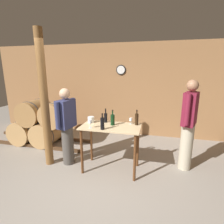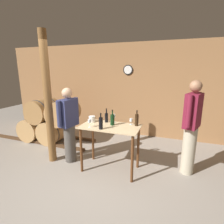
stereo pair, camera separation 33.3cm
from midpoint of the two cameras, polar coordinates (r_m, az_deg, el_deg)
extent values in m
plane|color=gray|center=(3.11, -7.09, -25.36)|extent=(14.00, 14.00, 0.00)
cube|color=#996B42|center=(5.27, 7.28, 7.03)|extent=(8.40, 0.05, 2.70)
cylinder|color=black|center=(5.21, 7.12, 13.51)|extent=(0.28, 0.03, 0.28)
cylinder|color=white|center=(5.19, 7.08, 13.51)|extent=(0.23, 0.01, 0.23)
cube|color=#4C331E|center=(5.13, -21.35, -9.19)|extent=(2.84, 0.06, 0.08)
cube|color=#4C331E|center=(5.57, -17.21, -7.04)|extent=(2.84, 0.06, 0.08)
cylinder|color=tan|center=(5.46, -22.14, -4.79)|extent=(0.63, 0.77, 0.63)
cylinder|color=#38383D|center=(5.30, -23.79, -5.49)|extent=(0.65, 0.03, 0.65)
cylinder|color=#38383D|center=(5.62, -20.59, -4.12)|extent=(0.65, 0.03, 0.65)
cylinder|color=tan|center=(5.05, -16.49, -5.78)|extent=(0.63, 0.77, 0.63)
cylinder|color=#38383D|center=(4.88, -18.09, -6.59)|extent=(0.65, 0.03, 0.65)
cylinder|color=#38383D|center=(5.23, -15.01, -5.02)|extent=(0.65, 0.03, 0.65)
cylinder|color=#9E7242|center=(5.11, -19.90, 0.46)|extent=(0.63, 0.77, 0.63)
cylinder|color=#38383D|center=(4.94, -21.59, -0.12)|extent=(0.65, 0.03, 0.65)
cylinder|color=#38383D|center=(5.28, -18.33, 1.00)|extent=(0.65, 0.03, 0.65)
cylinder|color=#AD7F4C|center=(4.72, -13.68, -0.15)|extent=(0.63, 0.77, 0.63)
cylinder|color=#38383D|center=(4.53, -15.27, -0.81)|extent=(0.65, 0.03, 0.65)
cylinder|color=#38383D|center=(4.91, -12.21, 0.46)|extent=(0.65, 0.03, 0.65)
cube|color=#D1B284|center=(3.31, 2.30, -4.80)|extent=(1.12, 0.63, 0.02)
cylinder|color=#593319|center=(3.44, -7.26, -12.37)|extent=(0.05, 0.05, 0.89)
cylinder|color=#593319|center=(3.16, 9.74, -15.00)|extent=(0.05, 0.05, 0.89)
cylinder|color=#593319|center=(3.86, -3.78, -9.28)|extent=(0.05, 0.05, 0.89)
cylinder|color=#593319|center=(3.61, 11.23, -11.23)|extent=(0.05, 0.05, 0.89)
cylinder|color=brown|center=(3.74, -17.84, 3.75)|extent=(0.16, 0.16, 2.70)
cylinder|color=black|center=(3.52, 0.88, -1.90)|extent=(0.07, 0.07, 0.19)
cylinder|color=black|center=(3.48, 0.89, 0.35)|extent=(0.02, 0.02, 0.10)
cylinder|color=black|center=(3.47, 0.90, 0.97)|extent=(0.03, 0.03, 0.02)
cylinder|color=black|center=(3.11, -0.61, -3.75)|extent=(0.07, 0.07, 0.22)
cylinder|color=black|center=(3.07, -0.62, -1.13)|extent=(0.02, 0.02, 0.08)
cylinder|color=black|center=(3.06, -0.62, -0.60)|extent=(0.03, 0.03, 0.02)
cylinder|color=black|center=(3.34, 2.99, -2.63)|extent=(0.08, 0.08, 0.21)
cylinder|color=black|center=(3.30, 3.02, -0.14)|extent=(0.02, 0.02, 0.09)
cylinder|color=black|center=(3.29, 3.03, 0.47)|extent=(0.03, 0.03, 0.02)
cylinder|color=black|center=(3.35, 10.90, -2.64)|extent=(0.07, 0.07, 0.22)
cylinder|color=black|center=(3.31, 11.01, -0.17)|extent=(0.02, 0.02, 0.08)
cylinder|color=black|center=(3.31, 11.04, 0.30)|extent=(0.03, 0.03, 0.02)
cylinder|color=silver|center=(3.25, -4.40, -4.99)|extent=(0.06, 0.06, 0.00)
cylinder|color=silver|center=(3.23, -4.41, -4.21)|extent=(0.01, 0.01, 0.09)
cylinder|color=silver|center=(3.21, -4.44, -2.94)|extent=(0.06, 0.06, 0.06)
cylinder|color=silver|center=(3.55, 3.34, -3.34)|extent=(0.06, 0.06, 0.00)
cylinder|color=silver|center=(3.53, 3.35, -2.64)|extent=(0.01, 0.01, 0.09)
cylinder|color=silver|center=(3.51, 3.37, -1.38)|extent=(0.06, 0.06, 0.07)
cylinder|color=silver|center=(3.43, 8.98, -4.08)|extent=(0.06, 0.06, 0.00)
cylinder|color=silver|center=(3.42, 9.00, -3.56)|extent=(0.01, 0.01, 0.06)
cylinder|color=silver|center=(3.41, 9.04, -2.61)|extent=(0.06, 0.06, 0.06)
cylinder|color=white|center=(3.55, -3.90, -2.34)|extent=(0.13, 0.13, 0.12)
cylinder|color=#B7AD93|center=(3.74, 26.15, -11.26)|extent=(0.24, 0.24, 0.93)
cube|color=maroon|center=(3.51, 27.47, 0.35)|extent=(0.34, 0.45, 0.62)
sphere|color=#9E7051|center=(3.44, 28.27, 7.43)|extent=(0.21, 0.21, 0.21)
cylinder|color=maroon|center=(3.74, 28.38, 1.49)|extent=(0.09, 0.09, 0.56)
cylinder|color=maroon|center=(3.26, 26.55, 0.11)|extent=(0.09, 0.09, 0.56)
cylinder|color=#4C4742|center=(3.88, -11.14, -10.11)|extent=(0.24, 0.24, 0.80)
cube|color=navy|center=(3.66, -11.63, -0.26)|extent=(0.29, 0.43, 0.57)
sphere|color=tan|center=(3.59, -11.94, 6.08)|extent=(0.21, 0.21, 0.21)
cylinder|color=navy|center=(3.48, -14.36, -0.66)|extent=(0.09, 0.09, 0.51)
cylinder|color=navy|center=(3.84, -9.20, 0.93)|extent=(0.09, 0.09, 0.51)
camera|label=1|loc=(0.17, -87.14, 0.70)|focal=28.00mm
camera|label=2|loc=(0.17, 92.86, -0.70)|focal=28.00mm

